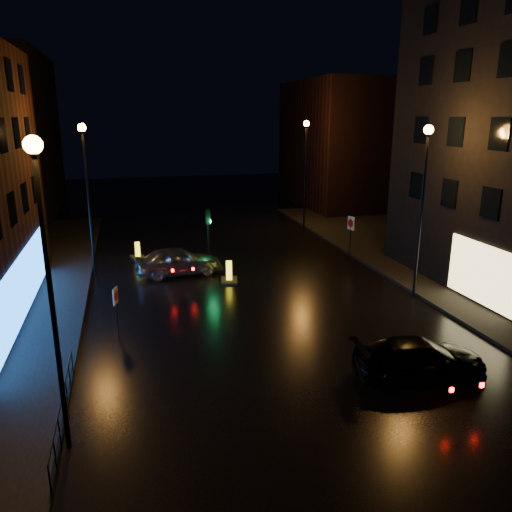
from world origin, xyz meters
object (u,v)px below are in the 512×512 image
Objects in this scene: silver_hatchback at (177,261)px; bollard_near at (229,277)px; traffic_signal at (209,257)px; road_sign_left at (116,300)px; bollard_far at (138,254)px; road_sign_right at (351,227)px; dark_sedan at (420,358)px.

silver_hatchback is 3.19× the size of bollard_near.
traffic_signal reaches higher than road_sign_left.
silver_hatchback is 3.53× the size of bollard_far.
bollard_near is at bearing 6.56° from road_sign_right.
bollard_near reaches higher than bollard_far.
road_sign_right reaches higher than road_sign_left.
dark_sedan is at bearing 61.39° from road_sign_right.
silver_hatchback is at bearing -77.49° from bollard_far.
bollard_far is (-4.11, 2.80, -0.28)m from traffic_signal.
dark_sedan is 3.15× the size of bollard_near.
road_sign_right is at bearing -27.68° from bollard_far.
traffic_signal is 2.33× the size of bollard_near.
road_sign_left is 16.76m from road_sign_right.
bollard_near is 7.65m from bollard_far.
road_sign_left reaches higher than bollard_near.
traffic_signal is at bearing 77.16° from road_sign_left.
dark_sedan is 15.34m from road_sign_right.
traffic_signal is 10.39m from road_sign_left.
traffic_signal reaches higher than bollard_near.
bollard_near is at bearing -132.96° from silver_hatchback.
road_sign_left is (-5.30, -8.87, 1.06)m from traffic_signal.
road_sign_left reaches higher than silver_hatchback.
road_sign_right is (13.21, -3.10, 1.73)m from bollard_far.
traffic_signal reaches higher than silver_hatchback.
road_sign_right is at bearing -90.75° from silver_hatchback.
bollard_far is at bearing -25.76° from road_sign_right.
bollard_near is 0.71× the size of road_sign_left.
road_sign_right is (4.23, 14.69, 1.28)m from dark_sedan.
silver_hatchback is 4.63m from bollard_far.
road_sign_left is (-1.19, -11.67, 1.33)m from bollard_far.
dark_sedan is (6.90, -13.70, -0.13)m from silver_hatchback.
traffic_signal reaches higher than road_sign_right.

